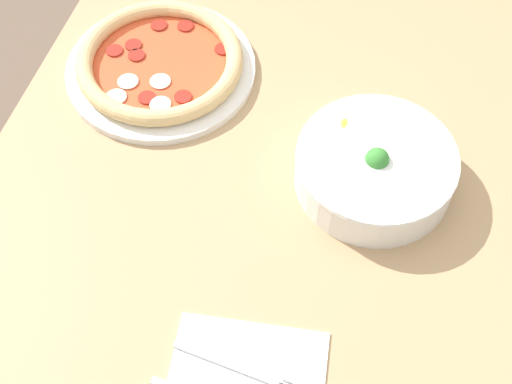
% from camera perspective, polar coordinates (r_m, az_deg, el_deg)
% --- Properties ---
extents(ground_plane, '(8.00, 8.00, 0.00)m').
position_cam_1_polar(ground_plane, '(1.62, 1.08, -14.57)').
color(ground_plane, brown).
extents(dining_table, '(1.03, 0.83, 0.73)m').
position_cam_1_polar(dining_table, '(1.07, 1.59, -3.65)').
color(dining_table, tan).
rests_on(dining_table, ground_plane).
extents(pizza, '(0.29, 0.29, 0.04)m').
position_cam_1_polar(pizza, '(1.11, -7.69, 10.13)').
color(pizza, white).
rests_on(pizza, dining_table).
extents(bowl, '(0.22, 0.22, 0.08)m').
position_cam_1_polar(bowl, '(0.97, 9.53, 2.03)').
color(bowl, white).
rests_on(bowl, dining_table).
extents(fork, '(0.03, 0.19, 0.00)m').
position_cam_1_polar(fork, '(0.85, -0.62, -14.20)').
color(fork, silver).
rests_on(fork, napkin).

